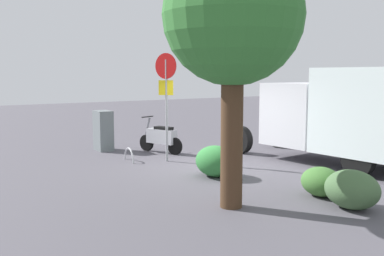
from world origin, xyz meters
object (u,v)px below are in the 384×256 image
(box_truck_near, at_px, (361,113))
(stop_sign, at_px, (166,90))
(motorcycle, at_px, (161,137))
(bike_rack_hoop, at_px, (129,161))
(street_tree, at_px, (233,18))
(utility_cabinet, at_px, (103,131))

(box_truck_near, xyz_separation_m, stop_sign, (3.85, 3.97, 0.60))
(motorcycle, distance_m, bike_rack_hoop, 1.79)
(motorcycle, distance_m, street_tree, 7.16)
(street_tree, bearing_deg, bike_rack_hoop, -4.00)
(stop_sign, bearing_deg, motorcycle, -23.60)
(motorcycle, bearing_deg, box_truck_near, -166.21)
(street_tree, bearing_deg, utility_cabinet, -3.85)
(stop_sign, bearing_deg, bike_rack_hoop, 56.74)
(box_truck_near, xyz_separation_m, motorcycle, (5.22, 3.37, -1.04))
(stop_sign, height_order, utility_cabinet, stop_sign)
(utility_cabinet, xyz_separation_m, bike_rack_hoop, (-2.29, 0.14, -0.69))
(motorcycle, distance_m, utility_cabinet, 2.10)
(street_tree, bearing_deg, motorcycle, -17.44)
(street_tree, relative_size, bike_rack_hoop, 5.99)
(stop_sign, relative_size, street_tree, 0.64)
(box_truck_near, height_order, stop_sign, stop_sign)
(motorcycle, relative_size, utility_cabinet, 1.27)
(utility_cabinet, bearing_deg, motorcycle, -137.69)
(street_tree, xyz_separation_m, bike_rack_hoop, (5.39, -0.38, -3.68))
(utility_cabinet, distance_m, bike_rack_hoop, 2.39)
(street_tree, bearing_deg, box_truck_near, -80.24)
(motorcycle, relative_size, stop_sign, 0.54)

